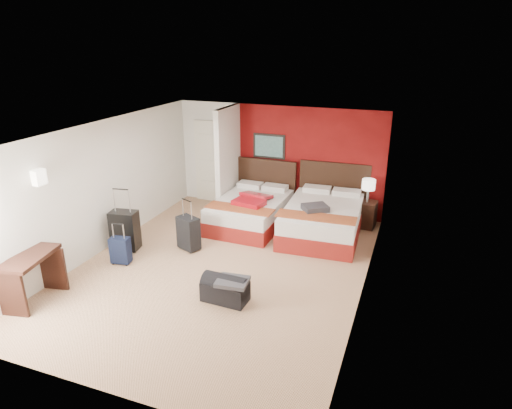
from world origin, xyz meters
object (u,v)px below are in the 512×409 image
at_px(suitcase_black, 125,232).
at_px(desk, 33,279).
at_px(bed_right, 322,221).
at_px(nightstand, 366,214).
at_px(suitcase_navy, 121,252).
at_px(bed_left, 250,212).
at_px(red_suitcase_open, 253,199).
at_px(duffel_bag, 225,290).
at_px(table_lamp, 368,191).
at_px(suitcase_charcoal, 189,234).

xyz_separation_m(suitcase_black, desk, (-0.21, -2.06, 0.02)).
distance_m(bed_right, nightstand, 1.13).
bearing_deg(suitcase_navy, bed_left, 48.44).
xyz_separation_m(red_suitcase_open, duffel_bag, (0.63, -2.88, -0.48)).
relative_size(nightstand, desk, 0.60).
relative_size(bed_left, bed_right, 0.92).
bearing_deg(bed_right, nightstand, 41.78).
xyz_separation_m(table_lamp, suitcase_charcoal, (-3.11, -2.37, -0.51)).
height_order(bed_right, suitcase_charcoal, bed_right).
xyz_separation_m(red_suitcase_open, nightstand, (2.32, 0.92, -0.37)).
bearing_deg(nightstand, red_suitcase_open, -153.33).
bearing_deg(suitcase_charcoal, suitcase_black, -135.57).
distance_m(red_suitcase_open, suitcase_black, 2.73).
distance_m(suitcase_black, suitcase_charcoal, 1.24).
xyz_separation_m(red_suitcase_open, suitcase_black, (-1.95, -1.90, -0.27)).
distance_m(suitcase_navy, duffel_bag, 2.36).
distance_m(bed_left, suitcase_navy, 2.98).
bearing_deg(duffel_bag, desk, -156.21).
bearing_deg(bed_left, bed_right, 2.35).
height_order(red_suitcase_open, nightstand, red_suitcase_open).
bearing_deg(suitcase_black, nightstand, 23.63).
xyz_separation_m(bed_left, duffel_bag, (0.73, -2.98, -0.12)).
height_order(bed_left, bed_right, bed_right).
xyz_separation_m(red_suitcase_open, table_lamp, (2.32, 0.92, 0.18)).
bearing_deg(table_lamp, red_suitcase_open, -158.41).
bearing_deg(suitcase_charcoal, nightstand, 60.72).
xyz_separation_m(nightstand, table_lamp, (0.00, 0.00, 0.55)).
distance_m(suitcase_charcoal, duffel_bag, 2.02).
xyz_separation_m(red_suitcase_open, suitcase_charcoal, (-0.79, -1.46, -0.34)).
height_order(bed_right, suitcase_black, suitcase_black).
bearing_deg(nightstand, suitcase_black, -141.47).
relative_size(duffel_bag, desk, 0.74).
distance_m(bed_left, suitcase_charcoal, 1.70).
bearing_deg(duffel_bag, suitcase_navy, 171.36).
bearing_deg(red_suitcase_open, duffel_bag, -68.33).
height_order(bed_left, suitcase_navy, bed_left).
height_order(suitcase_black, duffel_bag, suitcase_black).
relative_size(bed_left, desk, 2.07).
xyz_separation_m(bed_right, nightstand, (0.80, 0.79, -0.04)).
bearing_deg(suitcase_navy, bed_right, 29.10).
relative_size(nightstand, suitcase_charcoal, 0.90).
relative_size(suitcase_navy, duffel_bag, 0.67).
relative_size(suitcase_charcoal, duffel_bag, 0.90).
bearing_deg(suitcase_black, suitcase_charcoal, 11.22).
xyz_separation_m(suitcase_black, suitcase_navy, (0.26, -0.52, -0.14)).
relative_size(red_suitcase_open, suitcase_navy, 1.83).
bearing_deg(bed_right, suitcase_black, -152.50).
height_order(table_lamp, desk, table_lamp).
height_order(nightstand, table_lamp, table_lamp).
distance_m(table_lamp, suitcase_black, 5.13).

